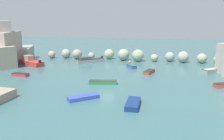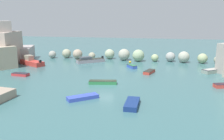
% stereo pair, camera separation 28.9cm
% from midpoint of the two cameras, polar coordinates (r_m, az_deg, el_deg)
% --- Properties ---
extents(cove_water, '(160.00, 160.00, 0.00)m').
position_cam_midpoint_polar(cove_water, '(38.57, -1.27, -3.08)').
color(cove_water, '#3A6568').
rests_on(cove_water, ground).
extents(rock_breakwater, '(41.01, 4.56, 2.76)m').
position_cam_midpoint_polar(rock_breakwater, '(58.03, 4.68, 3.39)').
color(rock_breakwater, '#A0A095').
rests_on(rock_breakwater, ground).
extents(channel_buoy, '(0.50, 0.50, 0.50)m').
position_cam_midpoint_polar(channel_buoy, '(54.94, 4.39, 1.89)').
color(channel_buoy, gold).
rests_on(channel_buoy, cove_water).
extents(moored_boat_0, '(2.48, 1.84, 0.58)m').
position_cam_midpoint_polar(moored_boat_0, '(39.74, 24.49, -3.34)').
color(moored_boat_0, '#C64138').
rests_on(moored_boat_0, cove_water).
extents(moored_boat_1, '(6.61, 4.88, 2.02)m').
position_cam_midpoint_polar(moored_boat_1, '(55.38, -18.17, 1.83)').
color(moored_boat_1, '#C53A33').
rests_on(moored_boat_1, cove_water).
extents(moored_boat_2, '(4.12, 3.69, 0.72)m').
position_cam_midpoint_polar(moored_boat_2, '(49.21, 22.55, -0.16)').
color(moored_boat_2, gray).
rests_on(moored_boat_2, cove_water).
extents(moored_boat_3, '(6.11, 5.33, 1.36)m').
position_cam_midpoint_polar(moored_boat_3, '(55.70, -5.12, 2.32)').
color(moored_boat_3, gray).
rests_on(moored_boat_3, cove_water).
extents(moored_boat_4, '(2.16, 3.40, 0.55)m').
position_cam_midpoint_polar(moored_boat_4, '(45.61, 8.89, -0.41)').
color(moored_boat_4, '#BD3C2F').
rests_on(moored_boat_4, cove_water).
extents(moored_boat_5, '(4.49, 1.93, 0.54)m').
position_cam_midpoint_polar(moored_boat_5, '(38.12, -1.95, -2.86)').
color(moored_boat_5, '#2F7F45').
rests_on(moored_boat_5, cove_water).
extents(moored_boat_6, '(1.55, 3.83, 0.60)m').
position_cam_midpoint_polar(moored_boat_6, '(28.97, 5.00, -7.91)').
color(moored_boat_6, navy).
rests_on(moored_boat_6, cove_water).
extents(moored_boat_7, '(3.10, 1.47, 0.51)m').
position_cam_midpoint_polar(moored_boat_7, '(46.07, -20.47, -0.96)').
color(moored_boat_7, red).
rests_on(moored_boat_7, cove_water).
extents(moored_boat_10, '(3.93, 3.53, 0.48)m').
position_cam_midpoint_polar(moored_boat_10, '(31.47, -6.60, -6.37)').
color(moored_boat_10, '#374EBA').
rests_on(moored_boat_10, cove_water).
extents(moored_boat_11, '(2.36, 2.66, 0.62)m').
position_cam_midpoint_polar(moored_boat_11, '(49.82, 4.84, 0.86)').
color(moored_boat_11, '#3555BA').
rests_on(moored_boat_11, cove_water).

